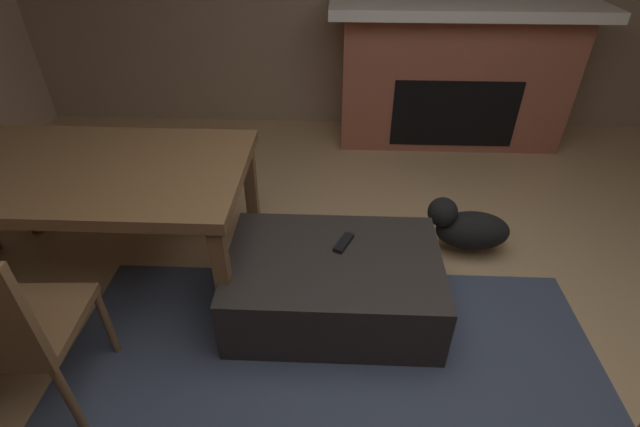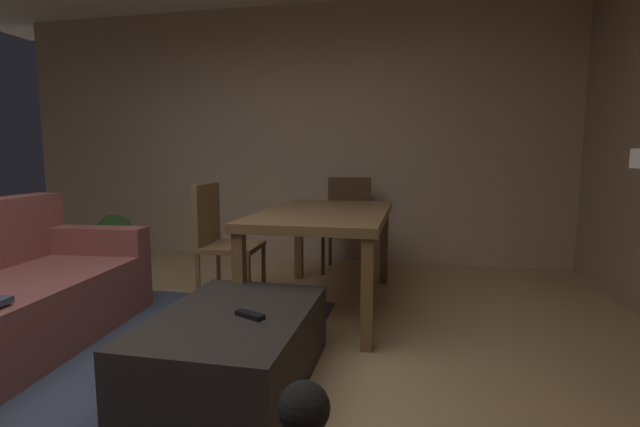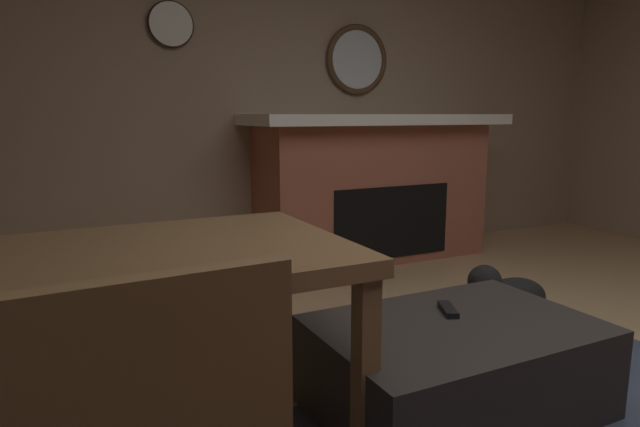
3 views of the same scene
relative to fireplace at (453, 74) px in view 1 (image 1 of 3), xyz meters
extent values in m
plane|color=tan|center=(0.55, 2.66, -0.59)|extent=(7.95, 7.95, 0.00)
cube|color=#9E5642|center=(0.00, -0.02, -0.05)|extent=(1.87, 0.60, 1.09)
cube|color=black|center=(0.00, 0.24, -0.24)|extent=(1.03, 0.10, 0.56)
cube|color=white|center=(0.00, 0.03, 0.54)|extent=(2.11, 0.76, 0.08)
cube|color=#2D2826|center=(0.97, 2.16, -0.41)|extent=(1.08, 0.73, 0.37)
cube|color=black|center=(0.92, 2.05, -0.21)|extent=(0.11, 0.17, 0.02)
cube|color=brown|center=(2.22, 1.94, 0.12)|extent=(1.58, 0.91, 0.06)
cube|color=brown|center=(1.49, 2.34, -0.25)|extent=(0.07, 0.07, 0.68)
cube|color=brown|center=(1.49, 1.54, -0.25)|extent=(0.07, 0.07, 0.68)
cube|color=brown|center=(2.95, 1.54, -0.25)|extent=(0.07, 0.07, 0.68)
cube|color=brown|center=(2.22, 2.70, -0.16)|extent=(0.46, 0.46, 0.04)
cylinder|color=brown|center=(2.43, 2.51, -0.39)|extent=(0.04, 0.04, 0.41)
cylinder|color=brown|center=(2.03, 2.49, -0.39)|extent=(0.04, 0.04, 0.41)
cylinder|color=brown|center=(2.01, 2.89, -0.39)|extent=(0.04, 0.04, 0.41)
ellipsoid|color=black|center=(0.12, 1.64, -0.42)|extent=(0.45, 0.25, 0.24)
sphere|color=black|center=(0.32, 1.63, -0.29)|extent=(0.18, 0.18, 0.18)
camera|label=1|loc=(0.96, 3.90, 1.29)|focal=25.72mm
camera|label=2|loc=(-1.04, 1.29, 0.55)|focal=25.07mm
camera|label=3|loc=(2.34, 3.72, 0.58)|focal=30.49mm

